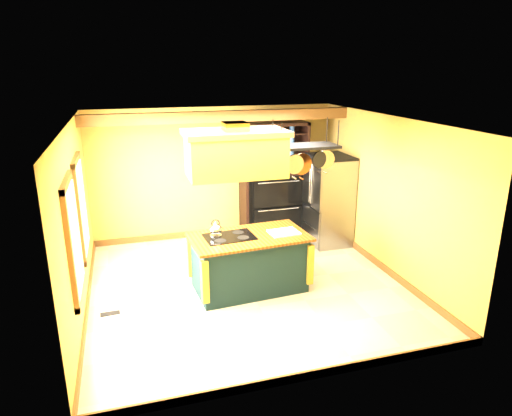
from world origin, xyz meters
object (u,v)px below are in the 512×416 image
refrigerator (328,202)px  range_hood (236,152)px  kitchen_island (249,262)px  pot_rack (305,153)px  hutch (273,192)px

refrigerator → range_hood: bearing=-146.1°
kitchen_island → pot_rack: 1.95m
pot_rack → hutch: 2.67m
pot_rack → refrigerator: size_ratio=0.62×
kitchen_island → pot_rack: pot_rack is taller
refrigerator → pot_rack: bearing=-127.8°
range_hood → hutch: (1.38, 2.34, -1.34)m
range_hood → pot_rack: size_ratio=1.39×
range_hood → refrigerator: range_hood is taller
pot_rack → hutch: bearing=83.3°
pot_rack → range_hood: bearing=-179.4°
range_hood → refrigerator: (2.28, 1.53, -1.40)m
range_hood → hutch: 3.03m
range_hood → pot_rack: same height
refrigerator → hutch: hutch is taller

